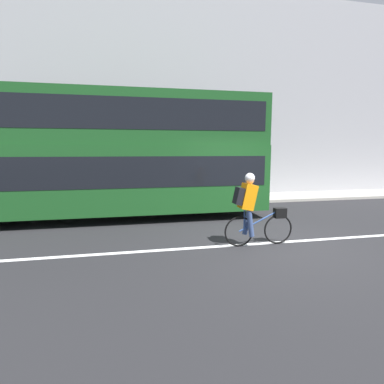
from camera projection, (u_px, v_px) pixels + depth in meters
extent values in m
plane|color=#232326|center=(271.00, 243.00, 6.75)|extent=(80.00, 80.00, 0.00)
cube|color=silver|center=(271.00, 243.00, 6.74)|extent=(50.00, 0.14, 0.01)
cube|color=#A8A399|center=(206.00, 199.00, 12.42)|extent=(60.00, 2.03, 0.11)
cube|color=#9E9EA3|center=(200.00, 96.00, 12.95)|extent=(60.00, 0.30, 8.81)
cylinder|color=black|center=(202.00, 200.00, 9.82)|extent=(0.92, 0.30, 0.92)
cylinder|color=black|center=(6.00, 207.00, 8.65)|extent=(0.92, 0.30, 0.92)
cube|color=#194C1E|center=(110.00, 178.00, 9.12)|extent=(9.40, 2.43, 1.95)
cube|color=black|center=(109.00, 170.00, 9.09)|extent=(9.02, 2.45, 0.86)
cube|color=#194C1E|center=(107.00, 120.00, 8.89)|extent=(9.40, 2.33, 1.50)
cube|color=black|center=(107.00, 117.00, 8.87)|extent=(9.02, 2.35, 0.84)
torus|color=black|center=(278.00, 229.00, 6.64)|extent=(0.66, 0.04, 0.66)
torus|color=black|center=(239.00, 231.00, 6.45)|extent=(0.66, 0.04, 0.66)
cylinder|color=#2D4C8C|center=(259.00, 221.00, 6.52)|extent=(0.92, 0.03, 0.45)
cylinder|color=#2D4C8C|center=(244.00, 220.00, 6.44)|extent=(0.03, 0.03, 0.49)
cube|color=black|center=(280.00, 213.00, 6.59)|extent=(0.26, 0.16, 0.22)
cube|color=orange|center=(248.00, 197.00, 6.38)|extent=(0.37, 0.32, 0.58)
cube|color=black|center=(239.00, 196.00, 6.34)|extent=(0.21, 0.26, 0.38)
cylinder|color=#384C7A|center=(247.00, 221.00, 6.56)|extent=(0.21, 0.11, 0.60)
cylinder|color=#384C7A|center=(250.00, 223.00, 6.38)|extent=(0.19, 0.11, 0.60)
sphere|color=tan|center=(250.00, 180.00, 6.34)|extent=(0.19, 0.19, 0.19)
sphere|color=silver|center=(250.00, 178.00, 6.34)|extent=(0.21, 0.21, 0.21)
cylinder|color=#262628|center=(237.00, 186.00, 12.51)|extent=(0.49, 0.49, 1.00)
cylinder|color=#59595B|center=(172.00, 166.00, 11.84)|extent=(0.07, 0.07, 2.68)
cube|color=#1959B2|center=(172.00, 138.00, 11.65)|extent=(0.36, 0.02, 0.36)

